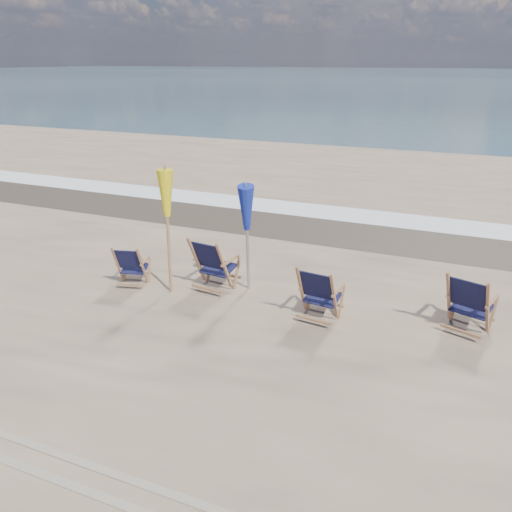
# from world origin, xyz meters

# --- Properties ---
(ocean) EXTENTS (400.00, 400.00, 0.00)m
(ocean) POSITION_xyz_m (0.00, 128.00, 0.00)
(ocean) COLOR #3D5865
(ocean) RESTS_ON ground
(surf_foam) EXTENTS (200.00, 1.40, 0.01)m
(surf_foam) POSITION_xyz_m (0.00, 8.30, 0.00)
(surf_foam) COLOR silver
(surf_foam) RESTS_ON ground
(wet_sand_strip) EXTENTS (200.00, 2.60, 0.00)m
(wet_sand_strip) POSITION_xyz_m (0.00, 6.80, 0.00)
(wet_sand_strip) COLOR #42362A
(wet_sand_strip) RESTS_ON ground
(beach_chair_0) EXTENTS (0.71, 0.76, 0.88)m
(beach_chair_0) POSITION_xyz_m (-2.25, 1.91, 0.44)
(beach_chair_0) COLOR #111333
(beach_chair_0) RESTS_ON ground
(beach_chair_1) EXTENTS (0.81, 0.89, 1.12)m
(beach_chair_1) POSITION_xyz_m (-0.64, 2.21, 0.56)
(beach_chair_1) COLOR #111333
(beach_chair_1) RESTS_ON ground
(beach_chair_2) EXTENTS (0.74, 0.82, 1.04)m
(beach_chair_2) POSITION_xyz_m (1.53, 1.83, 0.52)
(beach_chair_2) COLOR #111333
(beach_chair_2) RESTS_ON ground
(beach_chair_3) EXTENTS (0.90, 0.96, 1.09)m
(beach_chair_3) POSITION_xyz_m (3.85, 2.30, 0.54)
(beach_chair_3) COLOR #111333
(beach_chair_3) RESTS_ON ground
(umbrella_yellow) EXTENTS (0.30, 0.30, 2.33)m
(umbrella_yellow) POSITION_xyz_m (-1.67, 1.99, 1.80)
(umbrella_yellow) COLOR #926441
(umbrella_yellow) RESTS_ON ground
(umbrella_blue) EXTENTS (0.30, 0.30, 2.15)m
(umbrella_blue) POSITION_xyz_m (-0.29, 2.48, 1.63)
(umbrella_blue) COLOR #A5A5AD
(umbrella_blue) RESTS_ON ground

